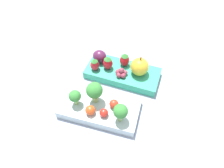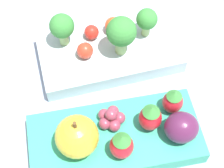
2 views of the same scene
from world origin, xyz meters
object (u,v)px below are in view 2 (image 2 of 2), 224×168
at_px(cherry_tomato_2, 92,32).
at_px(apple, 77,137).
at_px(broccoli_floret_1, 121,33).
at_px(cherry_tomato_1, 116,25).
at_px(strawberry_2, 122,145).
at_px(broccoli_floret_0, 62,27).
at_px(plum, 181,127).
at_px(strawberry_1, 173,101).
at_px(broccoli_floret_2, 147,20).
at_px(strawberry_0, 150,117).
at_px(bento_box_fruit, 115,139).
at_px(grape_cluster, 111,118).
at_px(cherry_tomato_0, 85,51).
at_px(bento_box_savoury, 109,53).

relative_size(cherry_tomato_2, apple, 0.35).
height_order(broccoli_floret_1, cherry_tomato_2, broccoli_floret_1).
height_order(broccoli_floret_1, apple, broccoli_floret_1).
relative_size(cherry_tomato_1, strawberry_2, 0.57).
distance_m(broccoli_floret_0, plum, 0.21).
relative_size(cherry_tomato_2, strawberry_1, 0.53).
distance_m(broccoli_floret_2, cherry_tomato_1, 0.05).
xyz_separation_m(broccoli_floret_1, strawberry_0, (0.02, -0.12, -0.02)).
distance_m(broccoli_floret_0, broccoli_floret_1, 0.08).
bearing_deg(bento_box_fruit, strawberry_2, -78.03).
xyz_separation_m(strawberry_0, grape_cluster, (-0.05, 0.01, -0.01)).
height_order(bento_box_fruit, cherry_tomato_2, cherry_tomato_2).
xyz_separation_m(cherry_tomato_2, plum, (0.10, -0.17, 0.01)).
relative_size(broccoli_floret_0, cherry_tomato_2, 2.48).
bearing_deg(strawberry_2, cherry_tomato_2, 97.58).
relative_size(bento_box_fruit, cherry_tomato_0, 9.58).
xyz_separation_m(cherry_tomato_0, strawberry_2, (0.04, -0.15, 0.01)).
bearing_deg(strawberry_1, strawberry_2, -142.59).
bearing_deg(cherry_tomato_0, broccoli_floret_1, 4.12).
height_order(apple, strawberry_0, apple).
distance_m(cherry_tomato_1, apple, 0.19).
height_order(broccoli_floret_2, grape_cluster, broccoli_floret_2).
bearing_deg(apple, bento_box_savoury, 71.14).
height_order(bento_box_fruit, strawberry_1, strawberry_1).
height_order(bento_box_fruit, cherry_tomato_0, cherry_tomato_0).
bearing_deg(apple, broccoli_floret_1, 64.64).
xyz_separation_m(cherry_tomato_0, grape_cluster, (0.03, -0.11, -0.00)).
bearing_deg(strawberry_1, broccoli_floret_0, 137.83).
distance_m(bento_box_savoury, cherry_tomato_1, 0.04).
height_order(broccoli_floret_1, strawberry_0, broccoli_floret_1).
xyz_separation_m(broccoli_floret_2, cherry_tomato_1, (-0.04, 0.01, -0.02)).
relative_size(broccoli_floret_1, cherry_tomato_1, 2.53).
xyz_separation_m(bento_box_savoury, broccoli_floret_0, (-0.06, 0.02, 0.05)).
distance_m(bento_box_fruit, cherry_tomato_0, 0.13).
height_order(bento_box_fruit, cherry_tomato_1, cherry_tomato_1).
relative_size(broccoli_floret_0, cherry_tomato_0, 2.29).
relative_size(bento_box_fruit, broccoli_floret_2, 4.77).
distance_m(apple, grape_cluster, 0.05).
height_order(bento_box_savoury, cherry_tomato_1, cherry_tomato_1).
height_order(strawberry_1, strawberry_2, strawberry_2).
bearing_deg(apple, cherry_tomato_0, 83.49).
height_order(bento_box_fruit, strawberry_0, strawberry_0).
distance_m(broccoli_floret_2, strawberry_0, 0.15).
distance_m(cherry_tomato_2, grape_cluster, 0.14).
xyz_separation_m(broccoli_floret_2, cherry_tomato_2, (-0.08, 0.00, -0.02)).
bearing_deg(strawberry_0, broccoli_floret_2, 83.87).
distance_m(bento_box_fruit, strawberry_1, 0.09).
height_order(broccoli_floret_2, strawberry_0, broccoli_floret_2).
bearing_deg(strawberry_0, bento_box_fruit, -167.41).
bearing_deg(broccoli_floret_1, grape_cluster, -102.11).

